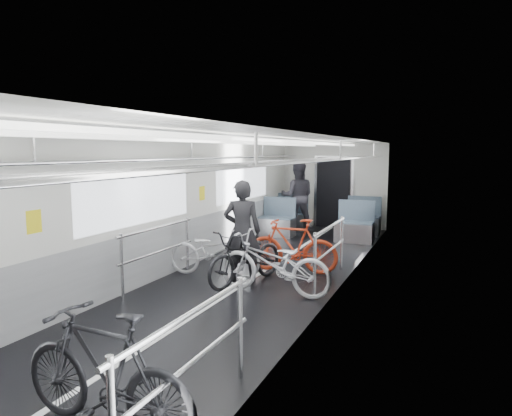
{
  "coord_description": "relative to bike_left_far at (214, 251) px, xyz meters",
  "views": [
    {
      "loc": [
        3.06,
        -5.89,
        2.19
      ],
      "look_at": [
        0.0,
        1.29,
        1.21
      ],
      "focal_mm": 32.0,
      "sensor_mm": 36.0,
      "label": 1
    }
  ],
  "objects": [
    {
      "name": "bike_left_far",
      "position": [
        0.0,
        0.0,
        0.0
      ],
      "size": [
        1.74,
        0.75,
        0.89
      ],
      "primitive_type": "imported",
      "rotation": [
        0.0,
        0.0,
        1.67
      ],
      "color": "#B6B7BC",
      "rests_on": "floor"
    },
    {
      "name": "bike_right_near",
      "position": [
        1.37,
        -4.3,
        0.06
      ],
      "size": [
        1.7,
        0.54,
        1.01
      ],
      "primitive_type": "imported",
      "rotation": [
        0.0,
        0.0,
        -1.61
      ],
      "color": "black",
      "rests_on": "floor"
    },
    {
      "name": "bike_right_far",
      "position": [
        1.19,
        0.78,
        0.05
      ],
      "size": [
        1.67,
        0.6,
        0.99
      ],
      "primitive_type": "imported",
      "rotation": [
        0.0,
        0.0,
        -1.49
      ],
      "color": "#B73116",
      "rests_on": "floor"
    },
    {
      "name": "bike_right_mid",
      "position": [
        1.32,
        -0.54,
        0.04
      ],
      "size": [
        1.85,
        0.7,
        0.96
      ],
      "primitive_type": "imported",
      "rotation": [
        0.0,
        0.0,
        -1.6
      ],
      "color": "silver",
      "rests_on": "floor"
    },
    {
      "name": "bike_aisle",
      "position": [
        0.7,
        -0.17,
        0.01
      ],
      "size": [
        1.1,
        1.83,
        0.91
      ],
      "primitive_type": "imported",
      "rotation": [
        0.0,
        0.0,
        -0.31
      ],
      "color": "black",
      "rests_on": "floor"
    },
    {
      "name": "car_shell",
      "position": [
        0.68,
        0.78,
        0.68
      ],
      "size": [
        3.02,
        14.01,
        2.41
      ],
      "color": "black",
      "rests_on": "ground"
    },
    {
      "name": "person_seated",
      "position": [
        -0.11,
        5.04,
        0.5
      ],
      "size": [
        1.09,
        0.96,
        1.89
      ],
      "primitive_type": "imported",
      "rotation": [
        0.0,
        0.0,
        3.45
      ],
      "color": "#2E2C34",
      "rests_on": "floor"
    },
    {
      "name": "person_standing",
      "position": [
        0.58,
        -0.07,
        0.41
      ],
      "size": [
        0.72,
        0.59,
        1.71
      ],
      "primitive_type": "imported",
      "rotation": [
        0.0,
        0.0,
        3.46
      ],
      "color": "black",
      "rests_on": "floor"
    }
  ]
}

